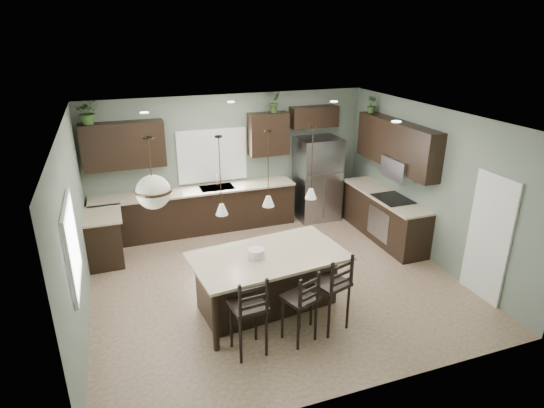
{
  "coord_description": "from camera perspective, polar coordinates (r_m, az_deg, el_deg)",
  "views": [
    {
      "loc": [
        -2.34,
        -6.4,
        4.09
      ],
      "look_at": [
        0.1,
        0.4,
        1.25
      ],
      "focal_mm": 30.0,
      "sensor_mm": 36.0,
      "label": 1
    }
  ],
  "objects": [
    {
      "name": "plant_back_right",
      "position": [
        9.65,
        0.35,
        12.64
      ],
      "size": [
        0.26,
        0.23,
        0.43
      ],
      "primitive_type": "imported",
      "rotation": [
        0.0,
        0.0,
        0.18
      ],
      "color": "#305023",
      "rests_on": "back_upper_right"
    },
    {
      "name": "refrigerator",
      "position": [
        10.15,
        5.73,
        3.17
      ],
      "size": [
        0.9,
        0.74,
        1.85
      ],
      "primitive_type": "cube",
      "color": "gray",
      "rests_on": "ground"
    },
    {
      "name": "pantry_door",
      "position": [
        7.82,
        25.53,
        -3.89
      ],
      "size": [
        0.04,
        0.82,
        2.04
      ],
      "primitive_type": "cube",
      "color": "white",
      "rests_on": "ground"
    },
    {
      "name": "pendant_center",
      "position": [
        6.26,
        -0.48,
        4.37
      ],
      "size": [
        0.17,
        0.17,
        1.1
      ],
      "primitive_type": null,
      "color": "white",
      "rests_on": "room_shell"
    },
    {
      "name": "back_upper_right",
      "position": [
        9.75,
        -0.45,
        8.78
      ],
      "size": [
        0.85,
        0.34,
        0.9
      ],
      "primitive_type": "cube",
      "color": "black",
      "rests_on": "room_shell"
    },
    {
      "name": "bar_stool_left",
      "position": [
        6.09,
        -3.01,
        -13.6
      ],
      "size": [
        0.48,
        0.48,
        1.19
      ],
      "primitive_type": "cube",
      "rotation": [
        0.0,
        0.0,
        0.08
      ],
      "color": "black",
      "rests_on": "ground"
    },
    {
      "name": "window_back",
      "position": [
        9.68,
        -7.51,
        6.06
      ],
      "size": [
        1.35,
        0.02,
        1.0
      ],
      "primitive_type": "cube",
      "color": "white",
      "rests_on": "room_shell"
    },
    {
      "name": "wall_oven_front",
      "position": [
        9.2,
        13.16,
        -2.45
      ],
      "size": [
        0.01,
        0.72,
        0.6
      ],
      "primitive_type": "cube",
      "color": "gray",
      "rests_on": "right_lower_cabs"
    },
    {
      "name": "bar_stool_right",
      "position": [
        6.57,
        7.33,
        -10.77
      ],
      "size": [
        0.56,
        0.56,
        1.21
      ],
      "primitive_type": "cube",
      "rotation": [
        0.0,
        0.0,
        0.3
      ],
      "color": "black",
      "rests_on": "ground"
    },
    {
      "name": "plant_back_left",
      "position": [
        9.08,
        -22.12,
        10.66
      ],
      "size": [
        0.46,
        0.42,
        0.46
      ],
      "primitive_type": "imported",
      "rotation": [
        0.0,
        0.0,
        0.15
      ],
      "color": "#335223",
      "rests_on": "back_upper_left"
    },
    {
      "name": "left_return_cabs",
      "position": [
        8.89,
        -20.29,
        -4.14
      ],
      "size": [
        0.6,
        0.9,
        0.9
      ],
      "primitive_type": "cube",
      "color": "black",
      "rests_on": "ground"
    },
    {
      "name": "faucet",
      "position": [
        9.5,
        -6.93,
        2.83
      ],
      "size": [
        0.02,
        0.02,
        0.28
      ],
      "primitive_type": "cylinder",
      "color": "silver",
      "rests_on": "back_countertop"
    },
    {
      "name": "sink_inset",
      "position": [
        9.58,
        -6.93,
        2.06
      ],
      "size": [
        0.7,
        0.45,
        0.01
      ],
      "primitive_type": "cube",
      "color": "gray",
      "rests_on": "back_countertop"
    },
    {
      "name": "bar_stool_center",
      "position": [
        6.33,
        3.45,
        -12.61
      ],
      "size": [
        0.52,
        0.52,
        1.09
      ],
      "primitive_type": "cube",
      "rotation": [
        0.0,
        0.0,
        0.34
      ],
      "color": "black",
      "rests_on": "ground"
    },
    {
      "name": "right_countertop",
      "position": [
        9.39,
        13.98,
        1.07
      ],
      "size": [
        0.66,
        2.35,
        0.04
      ],
      "primitive_type": "cube",
      "color": "#BFAE90",
      "rests_on": "right_lower_cabs"
    },
    {
      "name": "back_lower_cabs",
      "position": [
        9.69,
        -9.42,
        -0.92
      ],
      "size": [
        4.2,
        0.6,
        0.9
      ],
      "primitive_type": "cube",
      "color": "black",
      "rests_on": "ground"
    },
    {
      "name": "left_return_countertop",
      "position": [
        8.71,
        -20.55,
        -1.33
      ],
      "size": [
        0.66,
        0.96,
        0.04
      ],
      "primitive_type": "cube",
      "color": "#BFAE90",
      "rests_on": "left_return_cabs"
    },
    {
      "name": "room_shell",
      "position": [
        7.22,
        0.32,
        2.13
      ],
      "size": [
        6.0,
        6.0,
        6.0
      ],
      "color": "slate",
      "rests_on": "ground"
    },
    {
      "name": "right_upper_cabs",
      "position": [
        9.18,
        15.34,
        7.21
      ],
      "size": [
        0.34,
        2.35,
        0.9
      ],
      "primitive_type": "cube",
      "color": "black",
      "rests_on": "room_shell"
    },
    {
      "name": "cooktop",
      "position": [
        9.17,
        14.92,
        0.64
      ],
      "size": [
        0.58,
        0.75,
        0.02
      ],
      "primitive_type": "cube",
      "color": "black",
      "rests_on": "right_countertop"
    },
    {
      "name": "plant_right_wall",
      "position": [
        9.82,
        12.4,
        12.06
      ],
      "size": [
        0.2,
        0.2,
        0.34
      ],
      "primitive_type": "imported",
      "rotation": [
        0.0,
        0.0,
        0.03
      ],
      "color": "#29481F",
      "rests_on": "right_upper_cabs"
    },
    {
      "name": "fridge_header",
      "position": [
        10.08,
        5.29,
        10.85
      ],
      "size": [
        1.05,
        0.34,
        0.45
      ],
      "primitive_type": "cube",
      "color": "black",
      "rests_on": "room_shell"
    },
    {
      "name": "back_upper_left",
      "position": [
        9.24,
        -18.13,
        6.99
      ],
      "size": [
        1.55,
        0.34,
        0.9
      ],
      "primitive_type": "cube",
      "color": "black",
      "rests_on": "room_shell"
    },
    {
      "name": "kitchen_island",
      "position": [
        7.0,
        -0.44,
        -9.76
      ],
      "size": [
        2.39,
        1.53,
        0.92
      ],
      "primitive_type": "cube",
      "rotation": [
        0.0,
        0.0,
        0.11
      ],
      "color": "black",
      "rests_on": "ground"
    },
    {
      "name": "ground",
      "position": [
        7.95,
        0.3,
        -9.51
      ],
      "size": [
        6.0,
        6.0,
        0.0
      ],
      "primitive_type": "plane",
      "color": "#9E8466",
      "rests_on": "ground"
    },
    {
      "name": "serving_dish",
      "position": [
        6.67,
        -2.01,
        -6.23
      ],
      "size": [
        0.24,
        0.24,
        0.14
      ],
      "primitive_type": "cylinder",
      "color": "silver",
      "rests_on": "kitchen_island"
    },
    {
      "name": "pendant_right",
      "position": [
        6.59,
        5.03,
        5.15
      ],
      "size": [
        0.17,
        0.17,
        1.1
      ],
      "primitive_type": null,
      "color": "silver",
      "rests_on": "room_shell"
    },
    {
      "name": "chandelier",
      "position": [
        6.1,
        -14.92,
        3.75
      ],
      "size": [
        0.5,
        0.5,
        0.98
      ],
      "primitive_type": null,
      "color": "beige",
      "rests_on": "room_shell"
    },
    {
      "name": "right_lower_cabs",
      "position": [
        9.57,
        13.83,
        -1.56
      ],
      "size": [
        0.6,
        2.35,
        0.9
      ],
      "primitive_type": "cube",
      "color": "black",
      "rests_on": "ground"
    },
    {
      "name": "back_countertop",
      "position": [
        9.5,
        -9.57,
        1.66
      ],
      "size": [
        4.2,
        0.66,
        0.04
      ],
      "primitive_type": "cube",
      "color": "#BFAE90",
      "rests_on": "back_lower_cabs"
    },
    {
      "name": "microwave",
      "position": [
        9.04,
        15.81,
        4.31
      ],
      "size": [
        0.4,
        0.75,
        0.4
      ],
      "primitive_type": "cube",
      "color": "gray",
      "rests_on": "right_upper_cabs"
    },
    {
      "name": "pendant_left",
      "position": [
        6.01,
        -6.51,
        3.47
      ],
      "size": [
        0.17,
        0.17,
        1.1
      ],
      "primitive_type": null,
      "color": "white",
      "rests_on": "room_shell"
    },
    {
      "name": "window_left",
      "position": [
        6.19,
        -23.92,
        -4.77
      ],
      "size": [
        0.02,
        1.1,
        1.0
      ],
      "primitive_type": "cube",
      "color": "white",
      "rests_on": "room_shell"
    }
  ]
}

